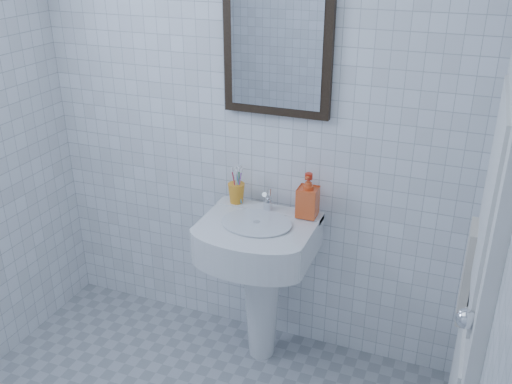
% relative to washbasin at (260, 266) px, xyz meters
% --- Properties ---
extents(wall_back, '(2.20, 0.02, 2.50)m').
position_rel_washbasin_xyz_m(wall_back, '(-0.13, 0.22, 0.71)').
color(wall_back, silver).
rests_on(wall_back, ground).
extents(wall_right, '(0.02, 2.40, 2.50)m').
position_rel_washbasin_xyz_m(wall_right, '(0.97, -0.98, 0.71)').
color(wall_right, silver).
rests_on(wall_right, ground).
extents(washbasin, '(0.52, 0.38, 0.80)m').
position_rel_washbasin_xyz_m(washbasin, '(0.00, 0.00, 0.00)').
color(washbasin, white).
rests_on(washbasin, ground).
extents(faucet, '(0.04, 0.10, 0.11)m').
position_rel_washbasin_xyz_m(faucet, '(0.00, 0.10, 0.30)').
color(faucet, silver).
rests_on(faucet, washbasin).
extents(toothbrush_cup, '(0.10, 0.10, 0.10)m').
position_rel_washbasin_xyz_m(toothbrush_cup, '(-0.17, 0.12, 0.31)').
color(toothbrush_cup, orange).
rests_on(toothbrush_cup, washbasin).
extents(soap_dispenser, '(0.10, 0.10, 0.21)m').
position_rel_washbasin_xyz_m(soap_dispenser, '(0.19, 0.11, 0.36)').
color(soap_dispenser, red).
rests_on(soap_dispenser, washbasin).
extents(wall_mirror, '(0.50, 0.04, 0.62)m').
position_rel_washbasin_xyz_m(wall_mirror, '(0.00, 0.20, 1.01)').
color(wall_mirror, black).
rests_on(wall_mirror, wall_back).
extents(bathroom_door, '(0.04, 0.80, 2.00)m').
position_rel_washbasin_xyz_m(bathroom_door, '(0.95, -0.43, 0.46)').
color(bathroom_door, silver).
rests_on(bathroom_door, ground).
extents(towel_ring, '(0.01, 0.18, 0.18)m').
position_rel_washbasin_xyz_m(towel_ring, '(0.93, -0.26, 0.51)').
color(towel_ring, silver).
rests_on(towel_ring, wall_right).
extents(hand_towel, '(0.03, 0.16, 0.38)m').
position_rel_washbasin_xyz_m(hand_towel, '(0.91, -0.26, 0.33)').
color(hand_towel, beige).
rests_on(hand_towel, towel_ring).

